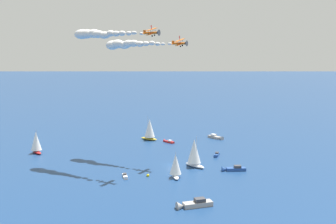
{
  "coord_description": "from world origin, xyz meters",
  "views": [
    {
      "loc": [
        18.52,
        156.13,
        44.94
      ],
      "look_at": [
        0.75,
        -0.51,
        21.64
      ],
      "focal_mm": 42.55,
      "sensor_mm": 36.0,
      "label": 1
    }
  ],
  "objects_px": {
    "motorboat_near_centre": "(233,169)",
    "biplane_wingman": "(152,32)",
    "motorboat_ahead": "(216,155)",
    "motorboat_far_stbd": "(168,142)",
    "biplane_lead": "(180,43)",
    "wingwalker_wingman": "(151,27)",
    "wingwalker_lead": "(180,38)",
    "sailboat_trailing": "(150,129)",
    "motorboat_mid_cluster": "(216,137)",
    "sailboat_outer_ring_a": "(194,153)",
    "motorboat_offshore": "(193,204)",
    "motorboat_inshore": "(125,176)",
    "sailboat_outer_ring_b": "(36,142)",
    "sailboat_far_port": "(176,165)",
    "marker_buoy": "(148,175)"
  },
  "relations": [
    {
      "from": "marker_buoy",
      "to": "biplane_wingman",
      "type": "height_order",
      "value": "biplane_wingman"
    },
    {
      "from": "motorboat_mid_cluster",
      "to": "wingwalker_wingman",
      "type": "height_order",
      "value": "wingwalker_wingman"
    },
    {
      "from": "sailboat_trailing",
      "to": "wingwalker_wingman",
      "type": "height_order",
      "value": "wingwalker_wingman"
    },
    {
      "from": "sailboat_far_port",
      "to": "motorboat_far_stbd",
      "type": "bearing_deg",
      "value": -93.9
    },
    {
      "from": "motorboat_far_stbd",
      "to": "wingwalker_wingman",
      "type": "xyz_separation_m",
      "value": [
        11.64,
        45.66,
        54.25
      ]
    },
    {
      "from": "wingwalker_lead",
      "to": "biplane_wingman",
      "type": "xyz_separation_m",
      "value": [
        12.11,
        11.23,
        1.45
      ]
    },
    {
      "from": "motorboat_inshore",
      "to": "motorboat_mid_cluster",
      "type": "relative_size",
      "value": 0.62
    },
    {
      "from": "motorboat_near_centre",
      "to": "biplane_wingman",
      "type": "distance_m",
      "value": 60.59
    },
    {
      "from": "biplane_wingman",
      "to": "sailboat_far_port",
      "type": "bearing_deg",
      "value": 121.93
    },
    {
      "from": "motorboat_near_centre",
      "to": "biplane_lead",
      "type": "bearing_deg",
      "value": -44.46
    },
    {
      "from": "sailboat_outer_ring_b",
      "to": "wingwalker_wingman",
      "type": "relative_size",
      "value": 7.27
    },
    {
      "from": "wingwalker_wingman",
      "to": "biplane_wingman",
      "type": "bearing_deg",
      "value": -122.71
    },
    {
      "from": "motorboat_offshore",
      "to": "wingwalker_wingman",
      "type": "height_order",
      "value": "wingwalker_wingman"
    },
    {
      "from": "motorboat_near_centre",
      "to": "sailboat_trailing",
      "type": "distance_m",
      "value": 65.26
    },
    {
      "from": "sailboat_outer_ring_a",
      "to": "wingwalker_wingman",
      "type": "height_order",
      "value": "wingwalker_wingman"
    },
    {
      "from": "wingwalker_wingman",
      "to": "motorboat_mid_cluster",
      "type": "bearing_deg",
      "value": -126.13
    },
    {
      "from": "sailboat_trailing",
      "to": "sailboat_outer_ring_b",
      "type": "bearing_deg",
      "value": 22.43
    },
    {
      "from": "biplane_lead",
      "to": "wingwalker_wingman",
      "type": "bearing_deg",
      "value": 43.53
    },
    {
      "from": "motorboat_mid_cluster",
      "to": "biplane_wingman",
      "type": "bearing_deg",
      "value": 53.85
    },
    {
      "from": "sailboat_outer_ring_b",
      "to": "biplane_lead",
      "type": "distance_m",
      "value": 79.07
    },
    {
      "from": "motorboat_offshore",
      "to": "biplane_lead",
      "type": "distance_m",
      "value": 71.21
    },
    {
      "from": "motorboat_near_centre",
      "to": "sailboat_trailing",
      "type": "relative_size",
      "value": 0.74
    },
    {
      "from": "motorboat_near_centre",
      "to": "wingwalker_lead",
      "type": "height_order",
      "value": "wingwalker_lead"
    },
    {
      "from": "motorboat_far_stbd",
      "to": "sailboat_trailing",
      "type": "bearing_deg",
      "value": -37.69
    },
    {
      "from": "motorboat_ahead",
      "to": "wingwalker_wingman",
      "type": "height_order",
      "value": "wingwalker_wingman"
    },
    {
      "from": "motorboat_ahead",
      "to": "motorboat_mid_cluster",
      "type": "height_order",
      "value": "motorboat_mid_cluster"
    },
    {
      "from": "motorboat_far_stbd",
      "to": "biplane_lead",
      "type": "bearing_deg",
      "value": 91.6
    },
    {
      "from": "sailboat_far_port",
      "to": "wingwalker_lead",
      "type": "distance_m",
      "value": 52.37
    },
    {
      "from": "motorboat_near_centre",
      "to": "sailboat_outer_ring_b",
      "type": "xyz_separation_m",
      "value": [
        81.17,
        -36.76,
        4.36
      ]
    },
    {
      "from": "sailboat_far_port",
      "to": "motorboat_far_stbd",
      "type": "height_order",
      "value": "sailboat_far_port"
    },
    {
      "from": "motorboat_near_centre",
      "to": "motorboat_mid_cluster",
      "type": "distance_m",
      "value": 58.43
    },
    {
      "from": "wingwalker_wingman",
      "to": "motorboat_ahead",
      "type": "bearing_deg",
      "value": -150.97
    },
    {
      "from": "sailboat_outer_ring_a",
      "to": "wingwalker_lead",
      "type": "bearing_deg",
      "value": -66.21
    },
    {
      "from": "motorboat_offshore",
      "to": "sailboat_trailing",
      "type": "relative_size",
      "value": 0.9
    },
    {
      "from": "motorboat_near_centre",
      "to": "motorboat_offshore",
      "type": "relative_size",
      "value": 0.82
    },
    {
      "from": "motorboat_offshore",
      "to": "biplane_lead",
      "type": "xyz_separation_m",
      "value": [
        -3.49,
        -52.3,
        48.2
      ]
    },
    {
      "from": "sailboat_outer_ring_a",
      "to": "wingwalker_lead",
      "type": "distance_m",
      "value": 46.86
    },
    {
      "from": "sailboat_trailing",
      "to": "marker_buoy",
      "type": "distance_m",
      "value": 62.39
    },
    {
      "from": "motorboat_far_stbd",
      "to": "motorboat_near_centre",
      "type": "bearing_deg",
      "value": 110.38
    },
    {
      "from": "motorboat_near_centre",
      "to": "motorboat_mid_cluster",
      "type": "relative_size",
      "value": 0.99
    },
    {
      "from": "motorboat_near_centre",
      "to": "motorboat_offshore",
      "type": "height_order",
      "value": "motorboat_offshore"
    },
    {
      "from": "motorboat_inshore",
      "to": "sailboat_outer_ring_b",
      "type": "distance_m",
      "value": 57.06
    },
    {
      "from": "marker_buoy",
      "to": "wingwalker_lead",
      "type": "height_order",
      "value": "wingwalker_lead"
    },
    {
      "from": "motorboat_mid_cluster",
      "to": "motorboat_ahead",
      "type": "bearing_deg",
      "value": 76.89
    },
    {
      "from": "motorboat_inshore",
      "to": "motorboat_ahead",
      "type": "height_order",
      "value": "motorboat_ahead"
    },
    {
      "from": "sailboat_far_port",
      "to": "sailboat_outer_ring_a",
      "type": "relative_size",
      "value": 0.78
    },
    {
      "from": "motorboat_near_centre",
      "to": "motorboat_ahead",
      "type": "xyz_separation_m",
      "value": [
        1.1,
        -22.42,
        -0.21
      ]
    },
    {
      "from": "sailboat_far_port",
      "to": "sailboat_outer_ring_b",
      "type": "distance_m",
      "value": 71.98
    },
    {
      "from": "sailboat_trailing",
      "to": "marker_buoy",
      "type": "bearing_deg",
      "value": 85.57
    },
    {
      "from": "marker_buoy",
      "to": "motorboat_offshore",
      "type": "bearing_deg",
      "value": 110.05
    }
  ]
}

